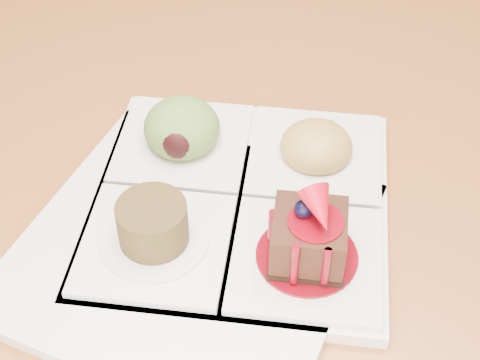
{
  "coord_description": "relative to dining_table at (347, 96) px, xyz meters",
  "views": [
    {
      "loc": [
        -0.06,
        -0.67,
        1.21
      ],
      "look_at": [
        -0.1,
        -0.25,
        0.79
      ],
      "focal_mm": 55.0,
      "sensor_mm": 36.0,
      "label": 1
    }
  ],
  "objects": [
    {
      "name": "second_plate",
      "position": [
        -0.14,
        -0.3,
        0.07
      ],
      "size": [
        0.32,
        0.32,
        0.01
      ],
      "primitive_type": "cube",
      "rotation": [
        0.0,
        0.0,
        -0.32
      ],
      "color": "silver",
      "rests_on": "dining_table"
    },
    {
      "name": "sampler_plate",
      "position": [
        -0.1,
        -0.24,
        0.09
      ],
      "size": [
        0.25,
        0.25,
        0.1
      ],
      "rotation": [
        0.0,
        0.0,
        -0.03
      ],
      "color": "silver",
      "rests_on": "dining_table"
    },
    {
      "name": "dining_table",
      "position": [
        0.0,
        0.0,
        0.0
      ],
      "size": [
        1.0,
        1.8,
        0.75
      ],
      "color": "brown",
      "rests_on": "ground"
    }
  ]
}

